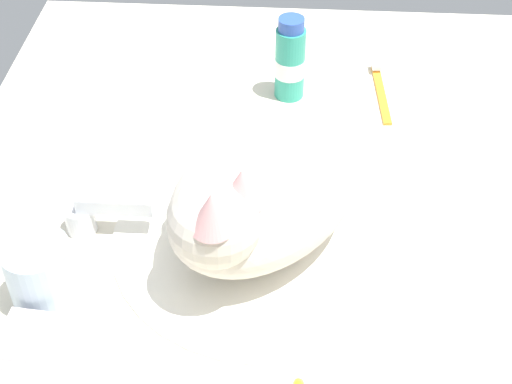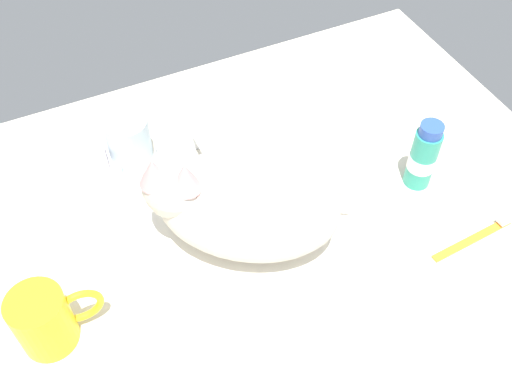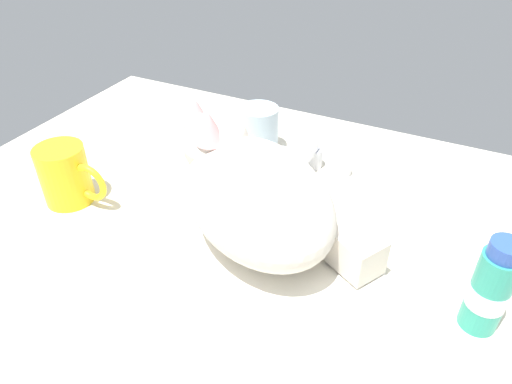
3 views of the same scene
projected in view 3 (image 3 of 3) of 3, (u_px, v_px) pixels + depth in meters
The scene contains 9 objects.
ground_plane at pixel (257, 248), 67.53cm from camera, with size 110.00×82.50×3.00cm, color silver.
sink_basin at pixel (257, 238), 66.41cm from camera, with size 36.32×36.32×0.83cm, color white.
faucet at pixel (310, 158), 80.20cm from camera, with size 14.24×10.74×5.49cm.
cat at pixel (254, 191), 63.04cm from camera, with size 33.93×29.83×16.57cm.
coffee_mug at pixel (66, 175), 71.81cm from camera, with size 11.81×7.48×9.39cm.
rinse_cup at pixel (259, 129), 85.03cm from camera, with size 7.19×7.19×8.32cm.
soap_dish at pixel (225, 138), 89.66cm from camera, with size 9.00×6.40×1.20cm, color white.
soap_bar at pixel (224, 129), 88.58cm from camera, with size 6.01×4.71×2.49cm, color silver.
toothpaste_bottle at pixel (490, 289), 51.47cm from camera, with size 4.35×4.35×12.53cm.
Camera 3 is at (21.86, -44.97, 44.61)cm, focal length 32.82 mm.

